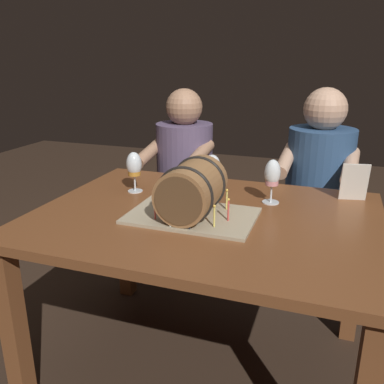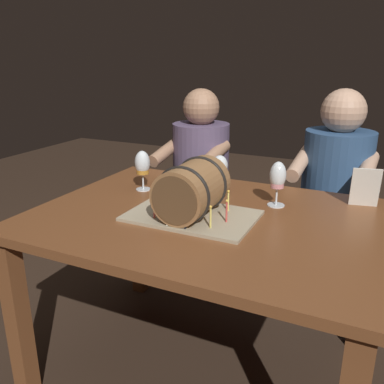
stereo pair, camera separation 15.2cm
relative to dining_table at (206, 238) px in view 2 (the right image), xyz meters
The scene contains 9 objects.
ground_plane 0.62m from the dining_table, ahead, with size 8.00×8.00×0.00m, color #332319.
dining_table is the anchor object (origin of this frame).
barrel_cake 0.21m from the dining_table, 128.18° to the right, with size 0.47×0.31×0.22m.
wine_glass_amber 0.47m from the dining_table, 157.25° to the left, with size 0.07×0.07×0.18m.
wine_glass_rose 0.37m from the dining_table, 44.25° to the left, with size 0.07×0.07×0.18m.
wine_glass_red 0.36m from the dining_table, 101.96° to the left, with size 0.07×0.07×0.17m.
menu_card 0.67m from the dining_table, 33.46° to the left, with size 0.11×0.01×0.16m, color silver.
person_seated_left 0.89m from the dining_table, 115.64° to the left, with size 0.39×0.48×1.13m.
person_seated_right 0.89m from the dining_table, 64.40° to the left, with size 0.40×0.48×1.15m.
Camera 2 is at (0.58, -1.35, 1.30)m, focal length 38.41 mm.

